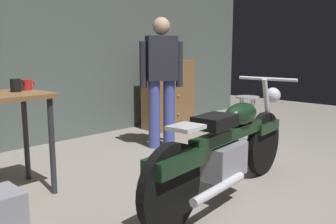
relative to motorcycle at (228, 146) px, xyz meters
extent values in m
plane|color=gray|center=(0.08, 0.07, -0.45)|extent=(12.00, 12.00, 0.00)
cube|color=#56605B|center=(0.08, 2.87, 1.10)|extent=(8.00, 0.12, 3.10)
cylinder|color=#2D2D33|center=(-1.02, 1.14, -0.02)|extent=(0.05, 0.05, 0.86)
cylinder|color=#2D2D33|center=(-1.02, 1.66, -0.02)|extent=(0.05, 0.05, 0.86)
cylinder|color=black|center=(0.75, 0.09, -0.13)|extent=(0.64, 0.14, 0.64)
cylinder|color=black|center=(-0.79, -0.08, -0.13)|extent=(0.64, 0.14, 0.64)
cube|color=black|center=(0.75, 0.09, 0.05)|extent=(0.45, 0.19, 0.10)
cube|color=black|center=(-0.74, -0.08, 0.05)|extent=(0.54, 0.24, 0.12)
cube|color=gray|center=(-0.07, 0.00, -0.11)|extent=(0.46, 0.29, 0.28)
cube|color=black|center=(0.03, 0.01, 0.10)|extent=(1.10, 0.22, 0.10)
ellipsoid|color=black|center=(0.23, 0.03, 0.25)|extent=(0.46, 0.27, 0.20)
cube|color=black|center=(-0.22, -0.02, 0.25)|extent=(0.38, 0.28, 0.10)
cube|color=silver|center=(-0.61, -0.06, 0.27)|extent=(0.26, 0.23, 0.03)
cylinder|color=silver|center=(0.81, 0.09, 0.20)|extent=(0.27, 0.08, 0.68)
cylinder|color=silver|center=(0.77, 0.09, 0.53)|extent=(0.10, 0.60, 0.03)
sphere|color=silver|center=(0.93, 0.11, 0.35)|extent=(0.16, 0.16, 0.16)
cylinder|color=silver|center=(-0.35, -0.18, -0.23)|extent=(0.70, 0.15, 0.07)
cylinder|color=#464F9D|center=(0.85, 1.53, -0.01)|extent=(0.15, 0.15, 0.88)
cylinder|color=#464F9D|center=(0.67, 1.63, -0.01)|extent=(0.15, 0.15, 0.88)
cube|color=#26262D|center=(0.76, 1.58, 0.71)|extent=(0.44, 0.38, 0.56)
cylinder|color=#26262D|center=(0.97, 1.46, 0.63)|extent=(0.09, 0.09, 0.58)
cylinder|color=#26262D|center=(0.55, 1.70, 0.63)|extent=(0.09, 0.09, 0.58)
sphere|color=tan|center=(0.76, 1.58, 1.11)|extent=(0.22, 0.22, 0.22)
cylinder|color=#B2B2B7|center=(1.76, 0.93, 0.18)|extent=(0.32, 0.32, 0.02)
cylinder|color=#B2B2B7|center=(1.87, 0.93, -0.14)|extent=(0.02, 0.02, 0.62)
cylinder|color=#B2B2B7|center=(1.76, 1.04, -0.14)|extent=(0.02, 0.02, 0.62)
cylinder|color=#B2B2B7|center=(1.65, 0.93, -0.14)|extent=(0.02, 0.02, 0.62)
cylinder|color=#B2B2B7|center=(1.76, 0.82, -0.14)|extent=(0.02, 0.02, 0.62)
cube|color=brown|center=(1.68, 2.37, 0.10)|extent=(0.80, 0.44, 1.10)
sphere|color=tan|center=(1.68, 2.14, 0.40)|extent=(0.04, 0.04, 0.04)
sphere|color=tan|center=(1.68, 2.14, 0.10)|extent=(0.04, 0.04, 0.04)
sphere|color=tan|center=(1.68, 2.14, -0.20)|extent=(0.04, 0.04, 0.04)
cylinder|color=black|center=(-1.18, 1.44, 0.51)|extent=(0.09, 0.09, 0.11)
torus|color=black|center=(-1.13, 1.44, 0.51)|extent=(0.06, 0.01, 0.06)
cylinder|color=red|center=(-1.05, 1.50, 0.50)|extent=(0.09, 0.09, 0.10)
torus|color=red|center=(-1.00, 1.50, 0.50)|extent=(0.06, 0.01, 0.06)
camera|label=1|loc=(-2.51, -1.75, 0.81)|focal=38.84mm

